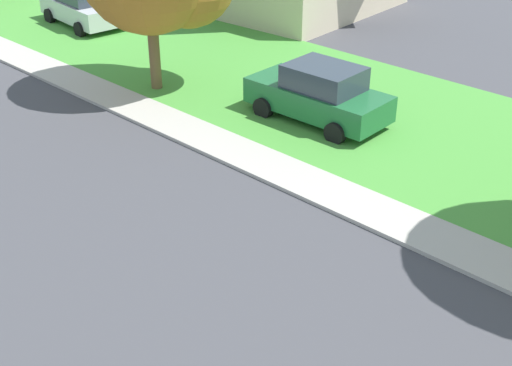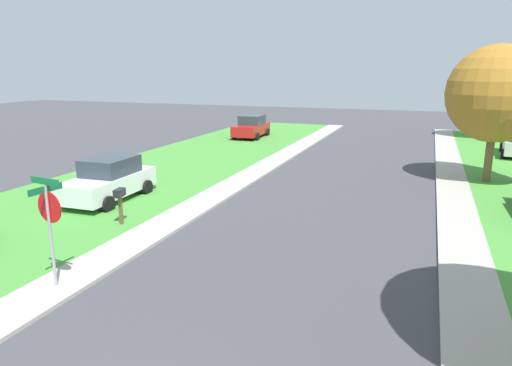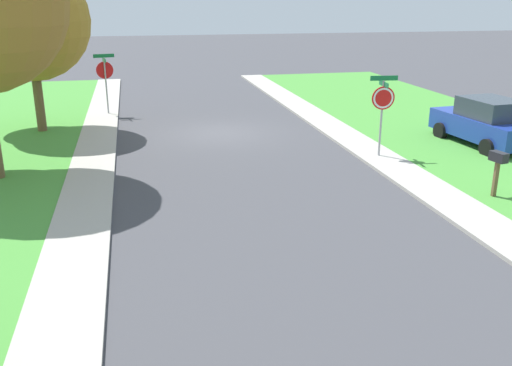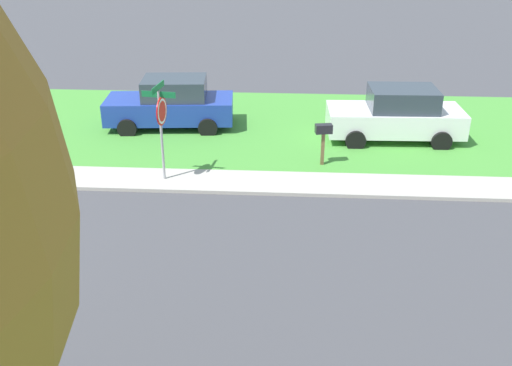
# 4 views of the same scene
# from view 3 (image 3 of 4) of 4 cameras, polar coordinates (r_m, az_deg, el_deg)

# --- Properties ---
(ground_plane) EXTENTS (120.00, 120.00, 0.00)m
(ground_plane) POSITION_cam_3_polar(r_m,az_deg,el_deg) (22.40, -3.76, 5.10)
(ground_plane) COLOR #424247
(sidewalk_east) EXTENTS (1.40, 56.00, 0.10)m
(sidewalk_east) POSITION_cam_3_polar(r_m,az_deg,el_deg) (10.93, -18.74, -10.62)
(sidewalk_east) COLOR #ADA89E
(sidewalk_east) RESTS_ON ground
(stop_sign_near_corner) EXTENTS (0.91, 0.91, 2.77)m
(stop_sign_near_corner) POSITION_cam_3_polar(r_m,az_deg,el_deg) (26.41, -15.19, 10.73)
(stop_sign_near_corner) COLOR #9E9EA3
(stop_sign_near_corner) RESTS_ON ground
(stop_sign_far_corner) EXTENTS (0.92, 0.92, 2.77)m
(stop_sign_far_corner) POSITION_cam_3_polar(r_m,az_deg,el_deg) (18.88, 12.84, 8.00)
(stop_sign_far_corner) COLOR #9E9EA3
(stop_sign_far_corner) RESTS_ON ground
(car_blue_kerbside_mid) EXTENTS (2.31, 4.44, 1.76)m
(car_blue_kerbside_mid) POSITION_cam_3_polar(r_m,az_deg,el_deg) (21.85, 22.53, 5.73)
(car_blue_kerbside_mid) COLOR #1E389E
(car_blue_kerbside_mid) RESTS_ON ground
(tree_sidewalk_far) EXTENTS (4.87, 4.53, 6.60)m
(tree_sidewalk_far) POSITION_cam_3_polar(r_m,az_deg,el_deg) (23.74, -22.74, 14.72)
(tree_sidewalk_far) COLOR brown
(tree_sidewalk_far) RESTS_ON ground
(mailbox) EXTENTS (0.32, 0.52, 1.31)m
(mailbox) POSITION_cam_3_polar(r_m,az_deg,el_deg) (16.08, 23.51, 1.89)
(mailbox) COLOR brown
(mailbox) RESTS_ON ground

